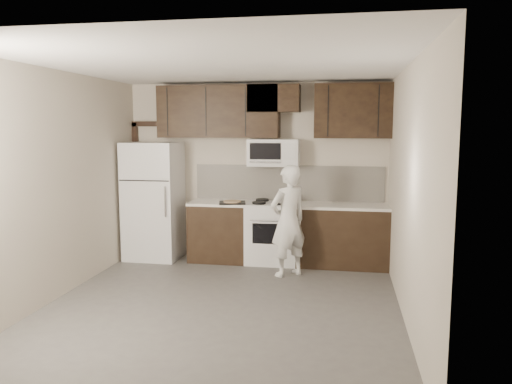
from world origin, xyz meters
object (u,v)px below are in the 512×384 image
(microwave, at_px, (274,153))
(refrigerator, at_px, (154,201))
(stove, at_px, (272,232))
(person, at_px, (288,221))

(microwave, relative_size, refrigerator, 0.42)
(microwave, bearing_deg, stove, -89.90)
(person, bearing_deg, microwave, -109.30)
(refrigerator, relative_size, person, 1.18)
(microwave, relative_size, person, 0.50)
(stove, height_order, refrigerator, refrigerator)
(stove, bearing_deg, refrigerator, -178.49)
(stove, xyz_separation_m, person, (0.31, -0.65, 0.30))
(microwave, height_order, refrigerator, microwave)
(refrigerator, bearing_deg, stove, 1.51)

